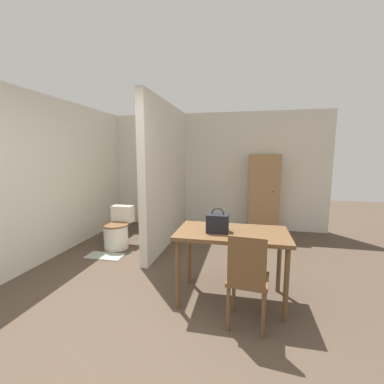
{
  "coord_description": "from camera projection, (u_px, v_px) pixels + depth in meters",
  "views": [
    {
      "loc": [
        0.88,
        -1.78,
        1.61
      ],
      "look_at": [
        0.06,
        2.1,
        1.03
      ],
      "focal_mm": 24.0,
      "sensor_mm": 36.0,
      "label": 1
    }
  ],
  "objects": [
    {
      "name": "dining_table",
      "position": [
        232.0,
        240.0,
        2.79
      ],
      "size": [
        1.19,
        0.68,
        0.79
      ],
      "color": "brown",
      "rests_on": "ground_plane"
    },
    {
      "name": "toilet",
      "position": [
        118.0,
        231.0,
        4.48
      ],
      "size": [
        0.43,
        0.58,
        0.7
      ],
      "color": "silver",
      "rests_on": "ground_plane"
    },
    {
      "name": "wooden_cabinet",
      "position": [
        264.0,
        194.0,
        5.26
      ],
      "size": [
        0.6,
        0.41,
        1.62
      ],
      "color": "#997047",
      "rests_on": "ground_plane"
    },
    {
      "name": "bath_mat",
      "position": [
        105.0,
        256.0,
        4.1
      ],
      "size": [
        0.59,
        0.29,
        0.01
      ],
      "color": "#99A899",
      "rests_on": "ground_plane"
    },
    {
      "name": "partition_wall",
      "position": [
        167.0,
        175.0,
        4.63
      ],
      "size": [
        0.12,
        2.34,
        2.5
      ],
      "color": "beige",
      "rests_on": "ground_plane"
    },
    {
      "name": "ground_plane",
      "position": [
        133.0,
        349.0,
        2.14
      ],
      "size": [
        16.0,
        16.0,
        0.0
      ],
      "primitive_type": "plane",
      "color": "#4C3D30"
    },
    {
      "name": "wall_left",
      "position": [
        61.0,
        177.0,
        4.24
      ],
      "size": [
        0.12,
        4.82,
        2.5
      ],
      "color": "beige",
      "rests_on": "ground_plane"
    },
    {
      "name": "wooden_chair",
      "position": [
        247.0,
        278.0,
        2.33
      ],
      "size": [
        0.41,
        0.41,
        0.92
      ],
      "rotation": [
        0.0,
        0.0,
        -0.11
      ],
      "color": "brown",
      "rests_on": "ground_plane"
    },
    {
      "name": "handbag",
      "position": [
        218.0,
        223.0,
        2.74
      ],
      "size": [
        0.23,
        0.18,
        0.26
      ],
      "color": "black",
      "rests_on": "dining_table"
    },
    {
      "name": "wall_back",
      "position": [
        206.0,
        171.0,
        5.71
      ],
      "size": [
        5.14,
        0.12,
        2.5
      ],
      "color": "beige",
      "rests_on": "ground_plane"
    }
  ]
}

